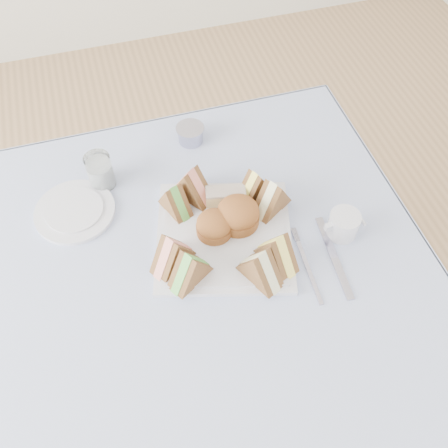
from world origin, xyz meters
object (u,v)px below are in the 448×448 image
object	(u,v)px
creamer_jug	(343,225)
water_glass	(100,171)
serving_plate	(224,236)
table	(203,352)

from	to	relation	value
creamer_jug	water_glass	bearing A→B (deg)	142.17
serving_plate	water_glass	world-z (taller)	water_glass
table	serving_plate	size ratio (longest dim) A/B	3.07
table	creamer_jug	bearing A→B (deg)	5.76
serving_plate	table	bearing A→B (deg)	-116.67
table	serving_plate	xyz separation A→B (m)	(0.09, 0.10, 0.38)
serving_plate	creamer_jug	bearing A→B (deg)	1.79
serving_plate	water_glass	size ratio (longest dim) A/B	3.32
table	creamer_jug	xyz separation A→B (m)	(0.34, 0.03, 0.41)
creamer_jug	table	bearing A→B (deg)	179.10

